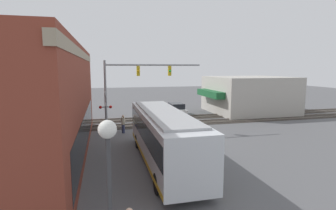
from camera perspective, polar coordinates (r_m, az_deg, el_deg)
The scene contains 11 objects.
ground_plane at distance 21.77m, azimuth 3.37°, elevation -7.47°, with size 120.00×120.00×0.00m, color #565659.
brick_building at distance 19.08m, azimuth -31.68°, elevation 0.21°, with size 20.07×9.33×7.22m.
shop_building at distance 36.27m, azimuth 17.05°, elevation 2.20°, with size 9.14×10.96×4.69m.
city_bus at distance 16.02m, azimuth -0.99°, elevation -6.50°, with size 11.30×2.59×3.25m.
traffic_signal_gantry at distance 24.09m, azimuth -7.20°, elevation 5.62°, with size 0.42×8.94×6.51m.
crossing_signal at distance 24.52m, azimuth -13.45°, elevation -0.44°, with size 1.41×1.18×3.81m.
streetlamp at distance 6.76m, azimuth -12.60°, elevation -18.88°, with size 0.44×0.44×4.64m.
rail_track_near at distance 27.39m, azimuth -0.35°, elevation -4.17°, with size 2.60×60.00×0.15m.
rail_track_far at distance 30.45m, azimuth -1.75°, elevation -2.93°, with size 2.60×60.00×0.15m.
parked_car_white at distance 33.29m, azimuth 1.74°, elevation -0.87°, with size 4.31×1.82×1.44m.
pedestrian_at_crossing at distance 23.98m, azimuth -9.74°, elevation -4.08°, with size 0.34×0.34×1.64m.
Camera 1 is at (-20.03, 6.24, 5.81)m, focal length 28.00 mm.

